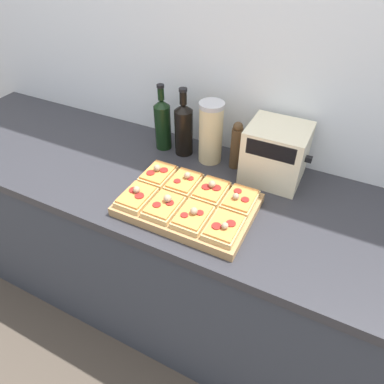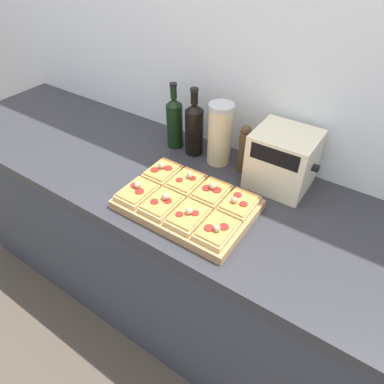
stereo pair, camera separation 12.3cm
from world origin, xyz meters
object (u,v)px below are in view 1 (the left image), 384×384
Objects in this scene: wine_bottle at (184,128)px; grain_jar_tall at (211,133)px; cutting_board at (188,205)px; olive_oil_bottle at (163,123)px; pepper_mill at (236,146)px; toaster_oven at (275,153)px.

wine_bottle reaches higher than grain_jar_tall.
olive_oil_bottle is at bearing 131.95° from cutting_board.
pepper_mill reaches higher than cutting_board.
grain_jar_tall is at bearing 180.00° from pepper_mill.
wine_bottle reaches higher than cutting_board.
cutting_board is at bearing -79.53° from grain_jar_tall.
cutting_board is 0.38m from wine_bottle.
cutting_board is 0.33m from pepper_mill.
wine_bottle is 1.13× the size of grain_jar_tall.
cutting_board is at bearing -60.05° from wine_bottle.
pepper_mill is at bearing 80.29° from cutting_board.
olive_oil_bottle is at bearing 180.00° from grain_jar_tall.
pepper_mill is at bearing 0.00° from grain_jar_tall.
wine_bottle is at bearing 180.00° from grain_jar_tall.
olive_oil_bottle is 1.18× the size of toaster_oven.
olive_oil_bottle is at bearing 180.00° from wine_bottle.
grain_jar_tall is (-0.06, 0.32, 0.11)m from cutting_board.
cutting_board is 0.34m from grain_jar_tall.
olive_oil_bottle reaches higher than grain_jar_tall.
olive_oil_bottle is at bearing 179.72° from toaster_oven.
olive_oil_bottle reaches higher than cutting_board.
wine_bottle is at bearing 180.00° from pepper_mill.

